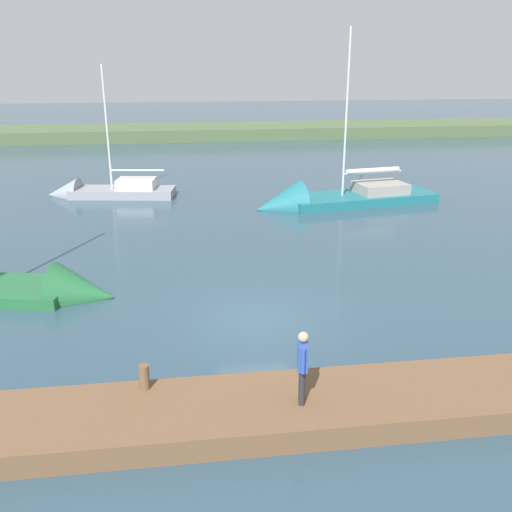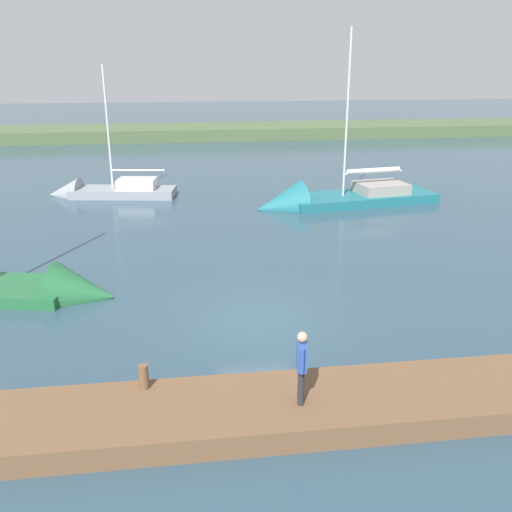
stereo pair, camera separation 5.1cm
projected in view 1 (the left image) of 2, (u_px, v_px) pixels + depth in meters
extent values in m
plane|color=#2D4756|center=(257.00, 318.00, 18.00)|extent=(200.00, 200.00, 0.00)
cube|color=#4C603D|center=(199.00, 137.00, 60.23)|extent=(180.00, 8.00, 2.40)
cube|color=brown|center=(290.00, 408.00, 12.85)|extent=(22.00, 2.46, 0.56)
cylinder|color=brown|center=(144.00, 377.00, 13.03)|extent=(0.23, 0.23, 0.61)
cube|color=#1E6B75|center=(360.00, 202.00, 32.58)|extent=(8.98, 4.30, 0.93)
cone|color=#1E6B75|center=(279.00, 208.00, 31.16)|extent=(3.08, 3.32, 2.92)
cube|color=gray|center=(380.00, 188.00, 32.67)|extent=(3.10, 2.64, 0.59)
cylinder|color=silver|center=(346.00, 115.00, 30.60)|extent=(0.12, 0.12, 9.00)
cylinder|color=silver|center=(373.00, 172.00, 32.21)|extent=(3.65, 0.70, 0.09)
cylinder|color=silver|center=(373.00, 170.00, 32.17)|extent=(3.32, 0.81, 0.27)
cone|color=#236638|center=(85.00, 296.00, 19.52)|extent=(2.57, 2.75, 2.37)
cube|color=gray|center=(123.00, 195.00, 34.01)|extent=(6.43, 2.98, 0.84)
cone|color=gray|center=(64.00, 195.00, 34.05)|extent=(2.17, 2.34, 2.09)
cube|color=silver|center=(136.00, 184.00, 33.77)|extent=(2.45, 1.94, 0.58)
cylinder|color=silver|center=(107.00, 128.00, 32.70)|extent=(0.12, 0.12, 7.13)
cylinder|color=silver|center=(137.00, 170.00, 33.50)|extent=(3.20, 0.58, 0.10)
cylinder|color=#28282D|center=(302.00, 388.00, 12.37)|extent=(0.14, 0.14, 0.87)
cylinder|color=#28282D|center=(302.00, 382.00, 12.57)|extent=(0.14, 0.14, 0.87)
cube|color=#2D4C9E|center=(303.00, 356.00, 12.23)|extent=(0.30, 0.50, 0.62)
sphere|color=tan|center=(303.00, 337.00, 12.08)|extent=(0.24, 0.24, 0.24)
cylinder|color=#2D4C9E|center=(303.00, 362.00, 11.95)|extent=(0.09, 0.09, 0.58)
cylinder|color=#2D4C9E|center=(302.00, 349.00, 12.49)|extent=(0.09, 0.09, 0.58)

